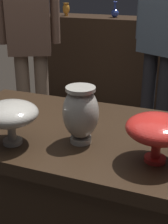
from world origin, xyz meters
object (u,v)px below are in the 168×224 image
Objects in this scene: vase_centerpiece at (81,113)px; visitor_near_left at (29,33)px; shelf_vase_far_left at (66,9)px; shelf_vase_left at (115,12)px; shelf_vase_center at (168,9)px; visitor_center_back at (162,31)px; vase_tall_behind at (10,114)px; vase_left_accent at (158,129)px.

visitor_near_left is at bearing 127.01° from vase_centerpiece.
visitor_near_left reaches higher than shelf_vase_far_left.
shelf_vase_center is at bearing 0.52° from shelf_vase_left.
vase_tall_behind is at bearing 107.29° from visitor_center_back.
shelf_vase_center is 1.41m from visitor_near_left.
visitor_near_left reaches higher than shelf_vase_left.
visitor_near_left is (-0.89, 1.18, 0.06)m from vase_centerpiece.
vase_left_accent is at bearing -7.62° from vase_centerpiece.
vase_tall_behind is 0.97× the size of vase_left_accent.
vase_centerpiece is 0.13× the size of visitor_near_left.
vase_centerpiece is 1.05× the size of vase_tall_behind.
visitor_near_left is at bearing 117.29° from vase_tall_behind.
vase_tall_behind is 0.12× the size of visitor_center_back.
shelf_vase_left reaches higher than vase_left_accent.
visitor_center_back is at bearing 171.83° from visitor_near_left.
vase_tall_behind is 2.39m from shelf_vase_left.
visitor_near_left is at bearing -128.50° from shelf_vase_center.
shelf_vase_center is at bearing 90.26° from vase_centerpiece.
vase_left_accent is 2.34m from shelf_vase_center.
visitor_center_back reaches higher than shelf_vase_far_left.
vase_left_accent is 1.36× the size of shelf_vase_left.
shelf_vase_far_left is 1.34m from visitor_center_back.
vase_tall_behind is at bearing -95.23° from shelf_vase_center.
vase_centerpiece is at bearing -64.83° from shelf_vase_far_left.
shelf_vase_center is (-0.01, 2.28, 0.17)m from vase_centerpiece.
vase_centerpiece is 1.39× the size of shelf_vase_left.
visitor_center_back reaches higher than vase_left_accent.
vase_centerpiece is at bearing 115.32° from visitor_center_back.
shelf_vase_center is (-0.29, 2.31, 0.17)m from vase_left_accent.
visitor_center_back is at bearing -34.33° from shelf_vase_far_left.
vase_tall_behind is at bearing -172.90° from vase_left_accent.
vase_tall_behind is 0.51m from vase_left_accent.
vase_centerpiece reaches higher than vase_left_accent.
visitor_center_back reaches higher than shelf_vase_center.
shelf_vase_left is at bearing 4.03° from shelf_vase_far_left.
shelf_vase_center is 0.81m from visitor_center_back.
shelf_vase_left reaches higher than vase_tall_behind.
shelf_vase_far_left is (-1.05, 2.24, 0.14)m from vase_centerpiece.
visitor_near_left is at bearing -107.97° from shelf_vase_left.
shelf_vase_center reaches higher than vase_centerpiece.
visitor_near_left is (-0.94, -0.30, -0.03)m from visitor_center_back.
vase_centerpiece is 1.02× the size of vase_left_accent.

